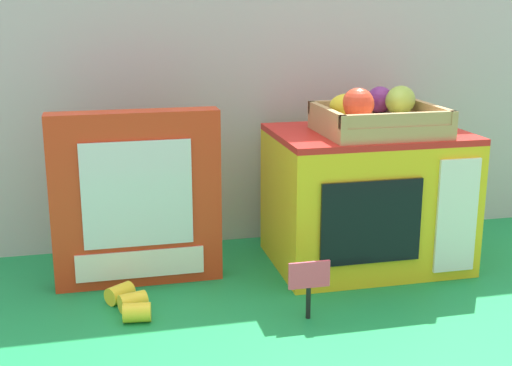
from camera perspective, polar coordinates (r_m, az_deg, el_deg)
ground_plane at (r=1.35m, az=4.34°, el=-7.32°), size 1.70×1.70×0.00m
display_back_panel at (r=1.48m, az=1.87°, el=10.04°), size 1.61×0.03×0.77m
toy_microwave at (r=1.38m, az=9.09°, el=-1.20°), size 0.36×0.27×0.27m
food_groups_crate at (r=1.33m, az=9.97°, el=5.49°), size 0.22×0.19×0.09m
cookie_set_box at (r=1.27m, az=-9.82°, el=-1.34°), size 0.30×0.05×0.32m
price_sign at (r=1.14m, az=4.40°, el=-8.07°), size 0.07×0.01×0.10m
loose_toy_banana at (r=1.20m, az=-10.38°, el=-9.67°), size 0.08×0.13×0.03m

